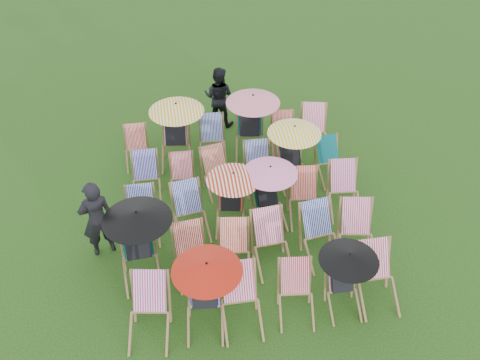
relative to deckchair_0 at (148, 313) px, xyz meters
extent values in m
plane|color=#16320B|center=(1.98, 2.25, -0.51)|extent=(100.00, 100.00, 0.00)
cube|color=#D02990|center=(0.05, 0.27, 0.19)|extent=(0.59, 0.48, 0.63)
cube|color=#0E08AC|center=(0.94, 0.25, 0.15)|extent=(0.54, 0.42, 0.59)
cube|color=black|center=(0.93, 0.20, 0.14)|extent=(0.46, 0.47, 0.62)
sphere|color=tan|center=(0.94, 0.30, 0.47)|extent=(0.22, 0.22, 0.22)
cylinder|color=black|center=(0.99, 0.15, 0.42)|extent=(0.03, 0.03, 0.72)
cone|color=#AE1809|center=(0.99, 0.15, 0.75)|extent=(1.13, 1.13, 0.18)
cube|color=#DB2B75|center=(1.50, 0.24, 0.19)|extent=(0.53, 0.39, 0.63)
cube|color=red|center=(2.47, 0.25, 0.13)|extent=(0.52, 0.41, 0.57)
cube|color=#CE2967|center=(3.26, 0.21, 0.06)|extent=(0.43, 0.32, 0.52)
cube|color=black|center=(3.26, 0.16, 0.06)|extent=(0.36, 0.37, 0.54)
sphere|color=tan|center=(3.26, 0.25, 0.35)|extent=(0.19, 0.19, 0.19)
cylinder|color=black|center=(3.31, 0.13, 0.30)|extent=(0.03, 0.03, 0.63)
cone|color=black|center=(3.31, 0.13, 0.59)|extent=(0.99, 0.99, 0.15)
cube|color=#CB285A|center=(3.88, 0.34, 0.20)|extent=(0.54, 0.40, 0.64)
cube|color=#0A6D29|center=(-0.13, 1.50, 0.19)|extent=(0.55, 0.42, 0.63)
cube|color=black|center=(-0.13, 1.44, 0.19)|extent=(0.47, 0.48, 0.66)
sphere|color=tan|center=(-0.14, 1.55, 0.54)|extent=(0.23, 0.23, 0.23)
cylinder|color=black|center=(-0.06, 1.40, 0.48)|extent=(0.03, 0.03, 0.77)
cone|color=black|center=(-0.06, 1.40, 0.83)|extent=(1.21, 1.21, 0.19)
cube|color=red|center=(0.78, 1.38, 0.15)|extent=(0.53, 0.41, 0.59)
cube|color=red|center=(1.59, 1.36, 0.13)|extent=(0.53, 0.42, 0.58)
cube|color=#D92B6A|center=(2.25, 1.44, 0.18)|extent=(0.55, 0.42, 0.62)
cube|color=#071997|center=(3.18, 1.48, 0.19)|extent=(0.58, 0.46, 0.63)
cube|color=#D72B70|center=(3.93, 1.42, 0.19)|extent=(0.59, 0.47, 0.63)
cube|color=#081FAF|center=(-0.05, 2.55, 0.14)|extent=(0.50, 0.37, 0.59)
cube|color=#081DB0|center=(0.84, 2.50, 0.16)|extent=(0.55, 0.44, 0.60)
cube|color=#F10D08|center=(1.71, 2.49, 0.09)|extent=(0.51, 0.42, 0.54)
cube|color=black|center=(1.70, 2.44, 0.09)|extent=(0.45, 0.46, 0.57)
sphere|color=tan|center=(1.72, 2.53, 0.39)|extent=(0.20, 0.20, 0.20)
cylinder|color=black|center=(1.75, 2.39, 0.34)|extent=(0.03, 0.03, 0.66)
cone|color=red|center=(1.75, 2.39, 0.65)|extent=(1.04, 1.04, 0.16)
cube|color=#096722|center=(2.41, 2.51, 0.11)|extent=(0.51, 0.41, 0.56)
cube|color=black|center=(2.42, 2.46, 0.11)|extent=(0.45, 0.46, 0.58)
sphere|color=tan|center=(2.40, 2.56, 0.42)|extent=(0.20, 0.20, 0.20)
cylinder|color=black|center=(2.48, 2.43, 0.37)|extent=(0.03, 0.03, 0.68)
cone|color=pink|center=(2.48, 2.43, 0.68)|extent=(1.07, 1.07, 0.17)
cube|color=red|center=(3.20, 2.54, 0.16)|extent=(0.54, 0.42, 0.61)
cube|color=#DD2C8D|center=(4.06, 2.63, 0.17)|extent=(0.54, 0.42, 0.61)
cube|color=#0D08AC|center=(0.06, 3.71, 0.13)|extent=(0.49, 0.37, 0.57)
cube|color=red|center=(0.83, 3.63, 0.07)|extent=(0.45, 0.34, 0.52)
cube|color=red|center=(1.53, 3.66, 0.12)|extent=(0.53, 0.43, 0.56)
cube|color=#071891|center=(2.46, 3.64, 0.14)|extent=(0.50, 0.38, 0.59)
cube|color=red|center=(3.16, 3.65, 0.15)|extent=(0.53, 0.42, 0.59)
cube|color=black|center=(3.17, 3.60, 0.15)|extent=(0.46, 0.47, 0.62)
sphere|color=tan|center=(3.16, 3.71, 0.47)|extent=(0.22, 0.22, 0.22)
cylinder|color=black|center=(3.23, 3.57, 0.42)|extent=(0.03, 0.03, 0.73)
cone|color=yellow|center=(3.23, 3.57, 0.75)|extent=(1.14, 1.14, 0.18)
cube|color=#0A713E|center=(4.04, 3.65, 0.10)|extent=(0.49, 0.38, 0.55)
cube|color=red|center=(-0.12, 4.85, 0.07)|extent=(0.44, 0.33, 0.53)
cube|color=#E62E69|center=(0.79, 4.80, 0.20)|extent=(0.58, 0.46, 0.64)
cube|color=black|center=(0.79, 4.75, 0.20)|extent=(0.50, 0.52, 0.67)
sphere|color=tan|center=(0.80, 4.86, 0.55)|extent=(0.23, 0.23, 0.23)
cylinder|color=black|center=(0.85, 4.70, 0.49)|extent=(0.03, 0.03, 0.78)
cone|color=#ECA90C|center=(0.85, 4.70, 0.85)|extent=(1.22, 1.22, 0.19)
cube|color=#0825AE|center=(1.62, 4.84, 0.14)|extent=(0.52, 0.39, 0.59)
cube|color=#096537|center=(2.52, 4.88, 0.20)|extent=(0.59, 0.48, 0.64)
cube|color=black|center=(2.51, 4.83, 0.20)|extent=(0.52, 0.53, 0.67)
sphere|color=tan|center=(2.53, 4.94, 0.55)|extent=(0.23, 0.23, 0.23)
cylinder|color=black|center=(2.57, 4.77, 0.49)|extent=(0.03, 0.03, 0.78)
cone|color=pink|center=(2.57, 4.77, 0.85)|extent=(1.22, 1.22, 0.19)
cube|color=red|center=(3.29, 4.79, 0.10)|extent=(0.49, 0.39, 0.55)
cube|color=#F93173|center=(4.04, 4.81, 0.18)|extent=(0.59, 0.48, 0.62)
imported|color=black|center=(-0.83, 1.97, 0.33)|extent=(0.70, 0.54, 1.69)
imported|color=black|center=(1.94, 5.97, 0.26)|extent=(0.93, 0.85, 1.55)
camera|label=1|loc=(0.60, -5.35, 7.12)|focal=40.00mm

